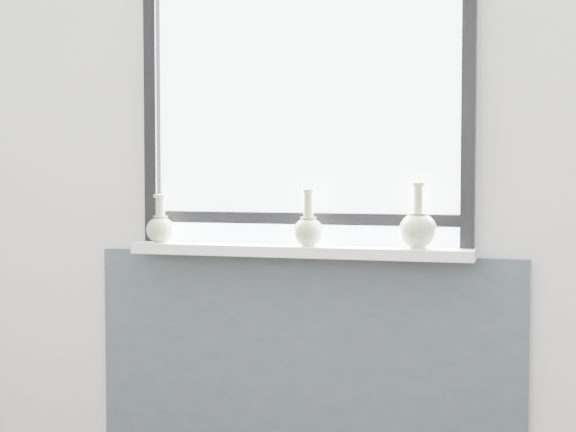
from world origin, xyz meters
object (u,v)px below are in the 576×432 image
(vase_a, at_px, (160,227))
(vase_b, at_px, (308,228))
(windowsill, at_px, (299,251))
(vase_c, at_px, (418,228))

(vase_a, xyz_separation_m, vase_b, (0.60, 0.01, 0.00))
(windowsill, bearing_deg, vase_b, -27.44)
(vase_b, bearing_deg, vase_c, 3.05)
(vase_a, bearing_deg, windowsill, 2.95)
(vase_a, relative_size, vase_c, 0.79)
(windowsill, xyz_separation_m, vase_b, (0.04, -0.02, 0.09))
(windowsill, distance_m, vase_a, 0.57)
(windowsill, height_order, vase_c, vase_c)
(vase_a, height_order, vase_b, vase_b)
(vase_a, relative_size, vase_b, 0.88)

